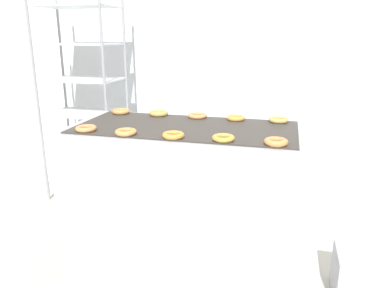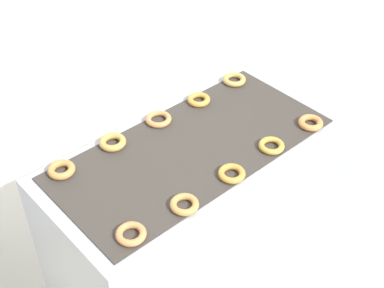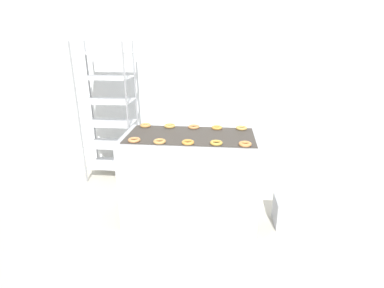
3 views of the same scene
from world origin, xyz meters
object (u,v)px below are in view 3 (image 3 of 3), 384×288
donut_far_left (170,126)px  donut_near_center (188,142)px  baking_rack_cart (109,112)px  donut_near_left (160,141)px  donut_far_center (194,127)px  donut_far_leftmost (145,125)px  donut_far_rightmost (241,128)px  fryer_machine (191,177)px  glaze_bin (290,212)px  donut_near_leftmost (134,140)px  donut_near_right (216,143)px  donut_near_rightmost (245,144)px  donut_far_right (217,128)px

donut_far_left → donut_near_center: bearing=-62.9°
baking_rack_cart → donut_near_left: bearing=-51.6°
baking_rack_cart → donut_far_center: size_ratio=14.76×
donut_far_leftmost → donut_far_rightmost: donut_far_leftmost is taller
fryer_machine → donut_near_center: 0.57m
donut_far_left → donut_far_center: 0.27m
baking_rack_cart → glaze_bin: bearing=-23.2°
donut_near_leftmost → donut_near_left: bearing=-4.2°
donut_near_left → donut_near_center: (0.28, 0.00, -0.00)m
glaze_bin → donut_near_right: 1.19m
donut_near_right → donut_far_leftmost: 0.96m
donut_near_rightmost → donut_far_center: donut_near_rightmost is taller
donut_near_left → donut_far_leftmost: bearing=117.3°
donut_near_leftmost → donut_near_center: bearing=-1.7°
donut_near_right → donut_far_left: bearing=136.5°
fryer_machine → donut_near_rightmost: 0.79m
donut_far_center → fryer_machine: bearing=-92.0°
donut_near_left → donut_near_right: size_ratio=1.00×
donut_near_center → donut_far_leftmost: size_ratio=0.99×
baking_rack_cart → donut_far_center: baking_rack_cart is taller
donut_far_left → baking_rack_cart: bearing=144.9°
donut_near_right → donut_near_rightmost: size_ratio=1.00×
fryer_machine → donut_near_center: size_ratio=11.89×
glaze_bin → donut_far_right: size_ratio=2.72×
donut_near_leftmost → donut_far_center: size_ratio=0.94×
fryer_machine → donut_far_rightmost: size_ratio=11.44×
baking_rack_cart → donut_far_right: baking_rack_cart is taller
donut_near_left → donut_far_left: 0.52m
fryer_machine → donut_near_rightmost: size_ratio=11.85×
donut_near_left → donut_near_right: donut_near_left is taller
glaze_bin → donut_near_left: size_ratio=2.65×
donut_far_right → donut_far_center: bearing=177.9°
glaze_bin → donut_far_center: 1.41m
donut_far_leftmost → donut_far_left: bearing=1.5°
donut_near_rightmost → glaze_bin: bearing=20.6°
baking_rack_cart → donut_near_center: baking_rack_cart is taller
donut_near_rightmost → donut_far_rightmost: donut_near_rightmost is taller
baking_rack_cart → glaze_bin: 2.65m
donut_near_leftmost → donut_far_left: bearing=61.9°
baking_rack_cart → donut_far_center: bearing=-28.7°
donut_near_rightmost → donut_far_rightmost: bearing=90.4°
glaze_bin → donut_far_right: donut_far_right is taller
donut_far_left → donut_far_right: bearing=-1.2°
donut_far_rightmost → donut_near_center: bearing=-135.9°
donut_far_center → donut_far_right: (0.26, -0.01, 0.00)m
donut_far_center → donut_far_rightmost: 0.53m
glaze_bin → donut_far_left: size_ratio=2.54×
fryer_machine → glaze_bin: 1.14m
glaze_bin → donut_far_left: bearing=166.9°
donut_far_right → donut_near_left: bearing=-136.8°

